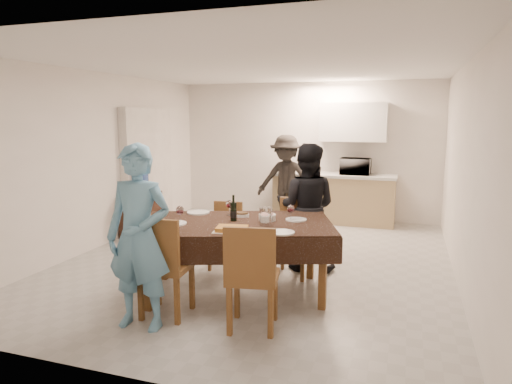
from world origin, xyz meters
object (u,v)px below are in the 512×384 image
console (141,214)px  person_far (306,207)px  dining_table (236,225)px  wine_bottle (233,208)px  water_jug (140,181)px  person_kitchen (286,180)px  microwave (356,166)px  person_near (139,237)px  savoury_tart (232,229)px  water_pitcher (265,217)px

console → person_far: bearing=-15.6°
dining_table → wine_bottle: (-0.05, 0.05, 0.18)m
water_jug → person_far: person_far is taller
console → person_kitchen: (2.08, 1.51, 0.47)m
wine_bottle → person_far: (0.60, 1.00, -0.14)m
microwave → person_near: size_ratio=0.31×
wine_bottle → savoury_tart: size_ratio=0.80×
microwave → person_kitchen: person_kitchen is taller
wine_bottle → water_pitcher: (0.40, -0.10, -0.05)m
water_pitcher → person_kitchen: person_kitchen is taller
person_near → person_far: (1.10, 2.10, -0.05)m
savoury_tart → console: bearing=138.0°
microwave → person_near: person_near is taller
console → person_kitchen: 2.61m
person_kitchen → console: bearing=-144.0°
console → person_near: person_near is taller
water_pitcher → console: bearing=145.1°
microwave → savoury_tart: bearing=79.9°
console → water_pitcher: size_ratio=3.89×
water_jug → microwave: 3.81m
dining_table → water_jug: (-2.41, 1.88, 0.14)m
console → microwave: size_ratio=1.41×
console → person_near: 3.51m
console → person_far: size_ratio=0.46×
water_pitcher → person_far: person_far is taller
console → wine_bottle: wine_bottle is taller
water_jug → water_pitcher: bearing=-34.9°
person_kitchen → water_pitcher: bearing=-78.8°
water_pitcher → person_kitchen: size_ratio=0.12×
console → person_far: 3.11m
dining_table → person_kitchen: size_ratio=1.45×
wine_bottle → person_near: person_near is taller
wine_bottle → person_near: 1.21m
console → person_far: person_far is taller
savoury_tart → person_far: (0.45, 1.43, -0.02)m
savoury_tart → microwave: bearing=79.9°
water_jug → person_far: (2.96, -0.83, -0.10)m
person_near → person_far: person_near is taller
person_near → savoury_tart: bearing=41.9°
water_pitcher → water_jug: bearing=145.1°
water_jug → microwave: size_ratio=0.81×
water_jug → person_near: bearing=-57.6°
console → person_kitchen: bearing=36.0°
person_near → person_far: 2.37m
water_jug → wine_bottle: water_jug is taller
person_near → water_jug: bearing=118.5°
microwave → console: bearing=31.0°
dining_table → water_jug: size_ratio=5.49×
microwave → water_jug: bearing=31.0°
dining_table → water_pitcher: bearing=-27.6°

